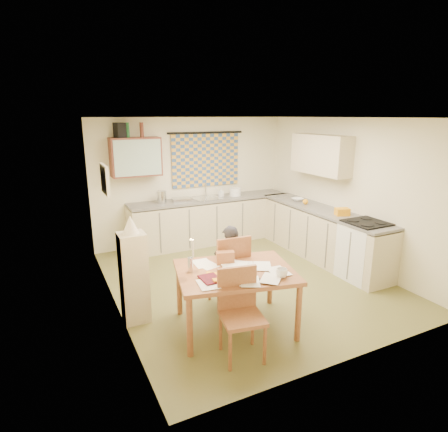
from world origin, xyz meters
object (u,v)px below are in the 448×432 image
counter_back (211,221)px  stove (364,251)px  chair_far (228,283)px  dining_table (235,298)px  counter_right (320,234)px  shelf_stand (134,278)px  person (230,266)px

counter_back → stove: 3.07m
chair_far → dining_table: bearing=75.8°
dining_table → stove: bearing=20.8°
counter_right → chair_far: size_ratio=2.87×
dining_table → shelf_stand: 1.28m
dining_table → chair_far: size_ratio=1.52×
chair_far → shelf_stand: bearing=-2.6°
counter_back → dining_table: counter_back is taller
counter_right → person: (-2.30, -0.89, 0.12)m
dining_table → shelf_stand: size_ratio=1.35×
counter_back → counter_right: 2.21m
dining_table → person: (0.18, 0.50, 0.20)m
stove → counter_right: bearing=90.0°
stove → person: size_ratio=0.82×
counter_back → shelf_stand: (-2.11, -2.39, 0.13)m
counter_right → person: bearing=-158.9°
counter_right → shelf_stand: size_ratio=2.54×
counter_back → dining_table: size_ratio=2.11×
stove → dining_table: 2.51m
stove → chair_far: (-2.30, 0.18, -0.15)m
counter_back → shelf_stand: size_ratio=2.84×
dining_table → counter_back: bearing=83.7°
shelf_stand → stove: bearing=-5.3°
stove → shelf_stand: 3.56m
chair_far → stove: bearing=-179.9°
dining_table → chair_far: (0.18, 0.53, -0.06)m
stove → chair_far: 2.31m
counter_right → stove: (0.00, -1.03, 0.02)m
dining_table → chair_far: bearing=84.0°
dining_table → shelf_stand: bearing=159.8°
person → shelf_stand: 1.25m
counter_back → counter_right: size_ratio=1.12×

